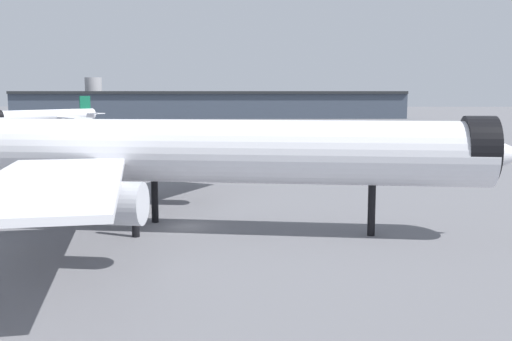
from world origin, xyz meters
name	(u,v)px	position (x,y,z in m)	size (l,w,h in m)	color
ground	(187,227)	(0.00, 0.00, 0.00)	(900.00, 900.00, 0.00)	slate
airliner_near_gate	(169,152)	(-1.31, -1.06, 6.69)	(58.01, 52.79, 15.20)	white
airliner_far_taxiway	(48,116)	(-60.64, 126.94, 4.67)	(30.35, 33.99, 10.60)	silver
terminal_building	(208,104)	(-23.00, 223.01, 6.26)	(177.43, 31.92, 18.46)	#3D4756
baggage_cart_trailing	(170,169)	(-7.10, 32.25, 0.98)	(2.81, 2.88, 1.82)	black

